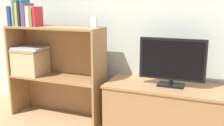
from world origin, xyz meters
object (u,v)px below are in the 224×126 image
(book_mustard, at_px, (21,14))
(storage_basket_left, at_px, (31,60))
(book_ivory, at_px, (32,16))
(baby_monitor, at_px, (94,23))
(tv_stand, at_px, (170,109))
(book_navy, at_px, (14,16))
(book_crimson, at_px, (38,17))
(book_charcoal, at_px, (23,13))
(book_teal, at_px, (25,13))
(book_skyblue, at_px, (16,12))
(book_olive, at_px, (35,17))
(book_plum, at_px, (28,15))
(tv, at_px, (172,61))
(book_forest, at_px, (19,15))
(laptop, at_px, (30,48))

(book_mustard, bearing_deg, storage_basket_left, 40.81)
(book_ivory, bearing_deg, baby_monitor, 4.83)
(tv_stand, distance_m, baby_monitor, 1.02)
(book_navy, bearing_deg, book_crimson, 0.00)
(book_charcoal, xyz_separation_m, storage_basket_left, (0.02, 0.04, -0.47))
(baby_monitor, bearing_deg, book_teal, -175.66)
(tv_stand, bearing_deg, book_skyblue, -175.28)
(storage_basket_left, bearing_deg, baby_monitor, 1.21)
(tv_stand, height_order, book_olive, book_olive)
(book_charcoal, relative_size, baby_monitor, 1.96)
(tv_stand, bearing_deg, book_plum, -174.80)
(book_plum, bearing_deg, book_skyblue, 180.00)
(book_mustard, height_order, book_charcoal, book_charcoal)
(tv, bearing_deg, book_plum, -174.86)
(book_mustard, xyz_separation_m, book_crimson, (0.19, 0.00, -0.02))
(book_ivory, bearing_deg, book_olive, 0.00)
(book_plum, height_order, storage_basket_left, book_plum)
(book_forest, height_order, book_crimson, book_forest)
(tv, relative_size, book_teal, 2.19)
(book_plum, xyz_separation_m, baby_monitor, (0.67, 0.05, -0.06))
(book_skyblue, xyz_separation_m, book_teal, (0.11, 0.00, -0.00))
(book_skyblue, distance_m, laptop, 0.37)
(laptop, bearing_deg, storage_basket_left, -165.96)
(baby_monitor, bearing_deg, tv, 5.73)
(book_charcoal, bearing_deg, book_plum, 0.00)
(tv, height_order, book_olive, book_olive)
(book_teal, relative_size, book_olive, 1.48)
(baby_monitor, distance_m, laptop, 0.76)
(book_charcoal, distance_m, book_plum, 0.06)
(storage_basket_left, bearing_deg, laptop, 14.04)
(laptop, bearing_deg, book_skyblue, -159.65)
(book_crimson, height_order, laptop, book_crimson)
(book_plum, height_order, book_ivory, book_plum)
(laptop, bearing_deg, tv, 3.45)
(book_charcoal, height_order, book_teal, book_teal)
(book_plum, distance_m, storage_basket_left, 0.46)
(book_teal, distance_m, laptop, 0.35)
(book_skyblue, bearing_deg, tv, 4.66)
(baby_monitor, distance_m, storage_basket_left, 0.81)
(book_ivory, bearing_deg, storage_basket_left, 154.01)
(book_mustard, xyz_separation_m, laptop, (0.04, 0.04, -0.33))
(book_skyblue, distance_m, book_mustard, 0.06)
(book_navy, xyz_separation_m, book_teal, (0.14, 0.00, 0.03))
(tv, height_order, book_crimson, book_crimson)
(laptop, bearing_deg, book_forest, -152.53)
(book_plum, relative_size, baby_monitor, 1.74)
(book_navy, bearing_deg, book_plum, 0.00)
(book_charcoal, bearing_deg, book_mustard, 180.00)
(book_navy, height_order, storage_basket_left, book_navy)
(book_olive, bearing_deg, storage_basket_left, 162.03)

